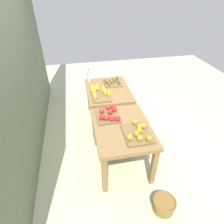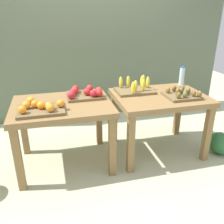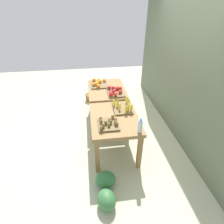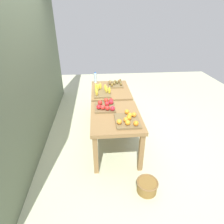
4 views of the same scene
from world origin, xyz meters
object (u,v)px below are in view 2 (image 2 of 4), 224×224
Objects in this scene: apple_bin at (85,93)px; banana_crate at (135,88)px; kiwi_bin at (182,94)px; display_table_left at (63,113)px; water_bottle at (182,76)px; display_table_right at (159,104)px; orange_bin at (40,108)px.

banana_crate is at bearing 3.78° from apple_bin.
kiwi_bin is at bearing -14.45° from apple_bin.
display_table_left is 1.61m from water_bottle.
water_bottle reaches higher than display_table_right.
orange_bin is 1.15m from banana_crate.
apple_bin is 1.71× the size of water_bottle.
water_bottle is at bearing 7.26° from apple_bin.
apple_bin reaches higher than display_table_left.
banana_crate is 1.82× the size of water_bottle.
orange_bin is at bearing -142.87° from display_table_left.
orange_bin is 1.02× the size of banana_crate.
display_table_left is 2.51× the size of apple_bin.
display_table_right is 2.31× the size of orange_bin.
banana_crate reaches higher than display_table_right.
water_bottle is (0.24, 0.44, 0.08)m from kiwi_bin.
water_bottle is at bearing 35.24° from display_table_right.
orange_bin is at bearing -178.76° from kiwi_bin.
orange_bin reaches higher than display_table_right.
water_bottle reaches higher than kiwi_bin.
display_table_left is 1.12m from display_table_right.
display_table_right is (1.12, 0.00, 0.00)m from display_table_left.
orange_bin is (-0.21, -0.16, 0.14)m from display_table_left.
banana_crate is 0.69m from water_bottle.
orange_bin is at bearing -147.34° from apple_bin.
water_bottle is (0.68, 0.12, 0.07)m from banana_crate.
orange_bin is 1.83m from water_bottle.
display_table_left is 0.92m from banana_crate.
display_table_left is 0.34m from apple_bin.
water_bottle is at bearing 61.65° from kiwi_bin.
kiwi_bin reaches higher than display_table_left.
display_table_right is 2.89× the size of kiwi_bin.
display_table_left is 1.00× the size of display_table_right.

